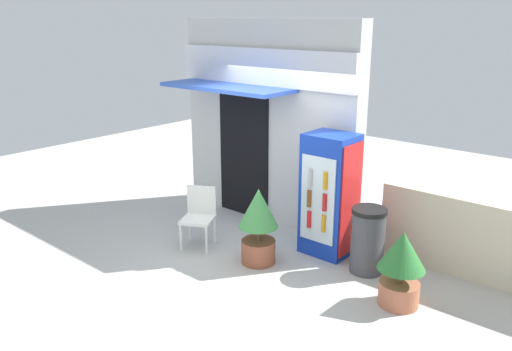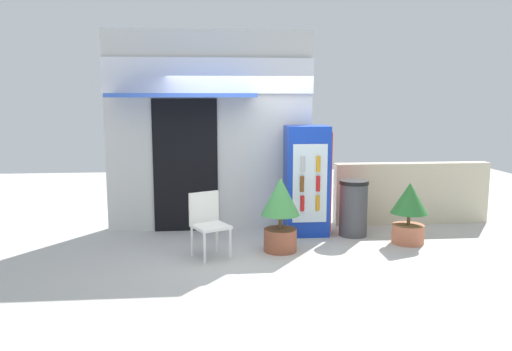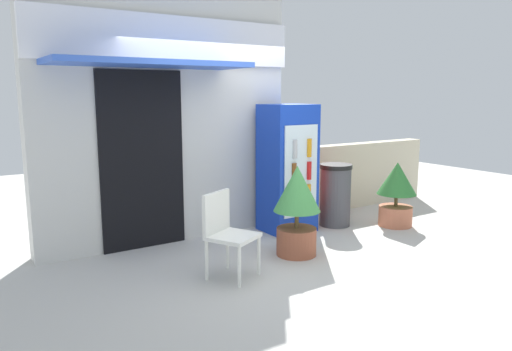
# 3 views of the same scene
# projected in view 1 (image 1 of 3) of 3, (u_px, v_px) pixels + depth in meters

# --- Properties ---
(ground) EXTENTS (16.00, 16.00, 0.00)m
(ground) POSITION_uv_depth(u_px,v_px,m) (239.00, 253.00, 7.47)
(ground) COLOR beige
(storefront_building) EXTENTS (3.33, 1.11, 3.22)m
(storefront_building) POSITION_uv_depth(u_px,v_px,m) (267.00, 120.00, 8.34)
(storefront_building) COLOR silver
(storefront_building) RESTS_ON ground
(drink_cooler) EXTENTS (0.68, 0.62, 1.73)m
(drink_cooler) POSITION_uv_depth(u_px,v_px,m) (330.00, 195.00, 7.26)
(drink_cooler) COLOR #1438B2
(drink_cooler) RESTS_ON ground
(plastic_chair) EXTENTS (0.59, 0.59, 0.88)m
(plastic_chair) POSITION_uv_depth(u_px,v_px,m) (199.00, 213.00, 7.59)
(plastic_chair) COLOR white
(plastic_chair) RESTS_ON ground
(potted_plant_near_shop) EXTENTS (0.55, 0.55, 1.06)m
(potted_plant_near_shop) POSITION_uv_depth(u_px,v_px,m) (258.00, 222.00, 7.02)
(potted_plant_near_shop) COLOR #995138
(potted_plant_near_shop) RESTS_ON ground
(potted_plant_curbside) EXTENTS (0.55, 0.55, 0.92)m
(potted_plant_curbside) POSITION_uv_depth(u_px,v_px,m) (401.00, 264.00, 5.99)
(potted_plant_curbside) COLOR #BC6B4C
(potted_plant_curbside) RESTS_ON ground
(trash_bin) EXTENTS (0.46, 0.46, 0.88)m
(trash_bin) POSITION_uv_depth(u_px,v_px,m) (368.00, 240.00, 6.81)
(trash_bin) COLOR #47474C
(trash_bin) RESTS_ON ground
(stone_boundary_wall) EXTENTS (2.69, 0.24, 1.05)m
(stone_boundary_wall) POSITION_uv_depth(u_px,v_px,m) (483.00, 242.00, 6.55)
(stone_boundary_wall) COLOR beige
(stone_boundary_wall) RESTS_ON ground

